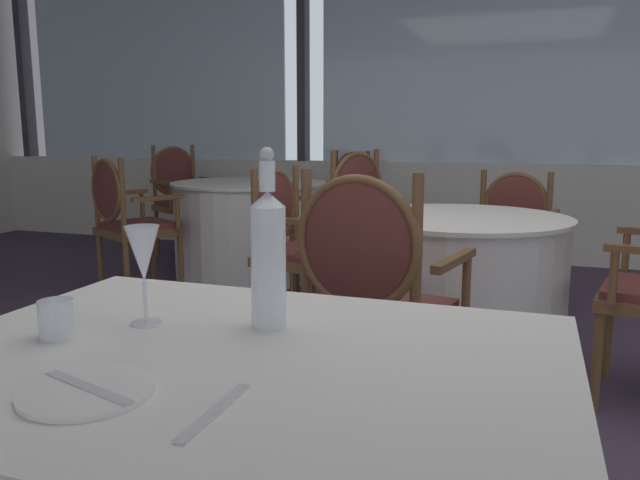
{
  "coord_description": "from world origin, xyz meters",
  "views": [
    {
      "loc": [
        0.47,
        -2.17,
        1.13
      ],
      "look_at": [
        0.05,
        -0.95,
        0.9
      ],
      "focal_mm": 35.0,
      "sensor_mm": 36.0,
      "label": 1
    }
  ],
  "objects_px": {
    "dining_chair_0_2": "(343,197)",
    "dining_chair_1_2": "(509,233)",
    "side_plate": "(88,391)",
    "dining_chair_0_0": "(126,215)",
    "dining_chair_0_3": "(181,192)",
    "dining_chair_1_0": "(373,290)",
    "dining_chair_1_3": "(294,238)",
    "wine_glass": "(143,256)",
    "water_bottle": "(268,255)",
    "dining_chair_0_1": "(344,213)",
    "water_tumbler": "(57,319)"
  },
  "relations": [
    {
      "from": "dining_chair_0_0",
      "to": "dining_chair_0_2",
      "type": "height_order",
      "value": "dining_chair_0_0"
    },
    {
      "from": "side_plate",
      "to": "dining_chair_0_3",
      "type": "height_order",
      "value": "dining_chair_0_3"
    },
    {
      "from": "water_tumbler",
      "to": "dining_chair_0_3",
      "type": "bearing_deg",
      "value": 118.5
    },
    {
      "from": "side_plate",
      "to": "dining_chair_0_3",
      "type": "relative_size",
      "value": 0.2
    },
    {
      "from": "dining_chair_0_1",
      "to": "dining_chair_1_0",
      "type": "relative_size",
      "value": 1.01
    },
    {
      "from": "dining_chair_0_1",
      "to": "dining_chair_1_3",
      "type": "bearing_deg",
      "value": 115.26
    },
    {
      "from": "wine_glass",
      "to": "dining_chair_0_3",
      "type": "height_order",
      "value": "dining_chair_0_3"
    },
    {
      "from": "wine_glass",
      "to": "dining_chair_1_2",
      "type": "height_order",
      "value": "wine_glass"
    },
    {
      "from": "dining_chair_1_3",
      "to": "side_plate",
      "type": "bearing_deg",
      "value": -64.17
    },
    {
      "from": "dining_chair_0_0",
      "to": "dining_chair_0_1",
      "type": "xyz_separation_m",
      "value": [
        1.41,
        0.42,
        0.02
      ]
    },
    {
      "from": "dining_chair_1_0",
      "to": "dining_chair_0_0",
      "type": "bearing_deg",
      "value": 66.12
    },
    {
      "from": "dining_chair_1_0",
      "to": "wine_glass",
      "type": "bearing_deg",
      "value": 178.28
    },
    {
      "from": "dining_chair_0_2",
      "to": "dining_chair_1_2",
      "type": "bearing_deg",
      "value": 73.13
    },
    {
      "from": "water_bottle",
      "to": "dining_chair_1_2",
      "type": "height_order",
      "value": "water_bottle"
    },
    {
      "from": "dining_chair_0_0",
      "to": "water_tumbler",
      "type": "bearing_deg",
      "value": -118.07
    },
    {
      "from": "dining_chair_0_1",
      "to": "dining_chair_1_0",
      "type": "height_order",
      "value": "dining_chair_0_1"
    },
    {
      "from": "water_bottle",
      "to": "dining_chair_1_3",
      "type": "height_order",
      "value": "water_bottle"
    },
    {
      "from": "wine_glass",
      "to": "dining_chair_0_0",
      "type": "xyz_separation_m",
      "value": [
        -1.86,
        2.47,
        -0.31
      ]
    },
    {
      "from": "dining_chair_0_0",
      "to": "dining_chair_0_3",
      "type": "bearing_deg",
      "value": 45.17
    },
    {
      "from": "wine_glass",
      "to": "dining_chair_1_2",
      "type": "relative_size",
      "value": 0.23
    },
    {
      "from": "dining_chair_0_0",
      "to": "dining_chair_0_3",
      "type": "xyz_separation_m",
      "value": [
        -0.43,
        1.4,
        0.02
      ]
    },
    {
      "from": "wine_glass",
      "to": "dining_chair_0_3",
      "type": "xyz_separation_m",
      "value": [
        -2.29,
        3.88,
        -0.29
      ]
    },
    {
      "from": "side_plate",
      "to": "wine_glass",
      "type": "relative_size",
      "value": 0.98
    },
    {
      "from": "dining_chair_0_0",
      "to": "water_bottle",
      "type": "bearing_deg",
      "value": -110.77
    },
    {
      "from": "dining_chair_0_3",
      "to": "dining_chair_0_2",
      "type": "bearing_deg",
      "value": 44.96
    },
    {
      "from": "dining_chair_0_3",
      "to": "dining_chair_1_3",
      "type": "distance_m",
      "value": 2.53
    },
    {
      "from": "water_tumbler",
      "to": "dining_chair_1_2",
      "type": "xyz_separation_m",
      "value": [
        0.73,
        2.94,
        -0.25
      ]
    },
    {
      "from": "dining_chair_0_1",
      "to": "dining_chair_0_2",
      "type": "relative_size",
      "value": 1.06
    },
    {
      "from": "water_tumbler",
      "to": "dining_chair_1_0",
      "type": "relative_size",
      "value": 0.07
    },
    {
      "from": "dining_chair_0_2",
      "to": "dining_chair_1_3",
      "type": "relative_size",
      "value": 1.03
    },
    {
      "from": "dining_chair_1_2",
      "to": "dining_chair_0_1",
      "type": "bearing_deg",
      "value": -82.76
    },
    {
      "from": "water_tumbler",
      "to": "dining_chair_0_0",
      "type": "xyz_separation_m",
      "value": [
        -1.74,
        2.6,
        -0.2
      ]
    },
    {
      "from": "dining_chair_0_2",
      "to": "dining_chair_1_2",
      "type": "xyz_separation_m",
      "value": [
        1.49,
        -1.49,
        -0.03
      ]
    },
    {
      "from": "water_tumbler",
      "to": "dining_chair_1_2",
      "type": "bearing_deg",
      "value": 76.13
    },
    {
      "from": "side_plate",
      "to": "water_bottle",
      "type": "height_order",
      "value": "water_bottle"
    },
    {
      "from": "dining_chair_0_1",
      "to": "dining_chair_0_2",
      "type": "bearing_deg",
      "value": -44.95
    },
    {
      "from": "water_bottle",
      "to": "water_tumbler",
      "type": "bearing_deg",
      "value": -151.75
    },
    {
      "from": "side_plate",
      "to": "dining_chair_1_3",
      "type": "xyz_separation_m",
      "value": [
        -0.61,
        2.42,
        -0.19
      ]
    },
    {
      "from": "wine_glass",
      "to": "water_tumbler",
      "type": "distance_m",
      "value": 0.2
    },
    {
      "from": "side_plate",
      "to": "dining_chair_1_0",
      "type": "bearing_deg",
      "value": 85.01
    },
    {
      "from": "dining_chair_1_0",
      "to": "dining_chair_0_1",
      "type": "bearing_deg",
      "value": 31.31
    },
    {
      "from": "dining_chair_0_0",
      "to": "dining_chair_0_1",
      "type": "height_order",
      "value": "dining_chair_0_1"
    },
    {
      "from": "water_bottle",
      "to": "dining_chair_0_2",
      "type": "relative_size",
      "value": 0.38
    },
    {
      "from": "dining_chair_0_3",
      "to": "dining_chair_1_3",
      "type": "height_order",
      "value": "dining_chair_0_3"
    },
    {
      "from": "dining_chair_0_1",
      "to": "dining_chair_1_3",
      "type": "height_order",
      "value": "dining_chair_0_1"
    },
    {
      "from": "side_plate",
      "to": "dining_chair_1_2",
      "type": "distance_m",
      "value": 3.18
    },
    {
      "from": "wine_glass",
      "to": "dining_chair_1_0",
      "type": "distance_m",
      "value": 1.05
    },
    {
      "from": "water_tumbler",
      "to": "dining_chair_1_3",
      "type": "height_order",
      "value": "dining_chair_1_3"
    },
    {
      "from": "side_plate",
      "to": "dining_chair_0_2",
      "type": "height_order",
      "value": "dining_chair_0_2"
    },
    {
      "from": "dining_chair_1_3",
      "to": "dining_chair_1_0",
      "type": "bearing_deg",
      "value": -45.25
    }
  ]
}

